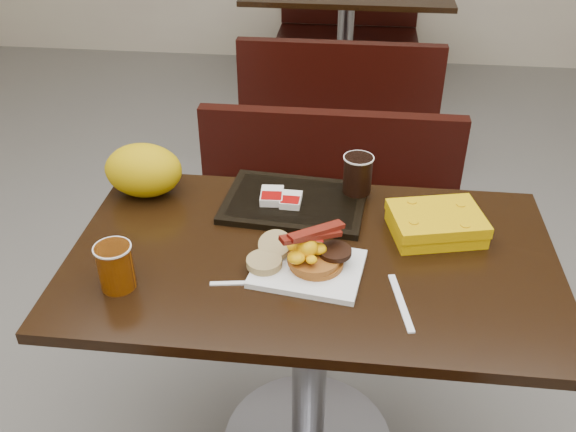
# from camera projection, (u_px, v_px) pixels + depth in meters

# --- Properties ---
(table_near) EXTENTS (1.20, 0.70, 0.75)m
(table_near) POSITION_uv_depth(u_px,v_px,m) (310.00, 360.00, 1.77)
(table_near) COLOR black
(table_near) RESTS_ON floor
(bench_near_n) EXTENTS (1.00, 0.46, 0.72)m
(bench_near_n) POSITION_uv_depth(u_px,v_px,m) (325.00, 225.00, 2.36)
(bench_near_n) COLOR black
(bench_near_n) RESTS_ON floor
(table_far) EXTENTS (1.20, 0.70, 0.75)m
(table_far) POSITION_uv_depth(u_px,v_px,m) (344.00, 51.00, 3.92)
(table_far) COLOR black
(table_far) RESTS_ON floor
(bench_far_s) EXTENTS (1.00, 0.46, 0.72)m
(bench_far_s) POSITION_uv_depth(u_px,v_px,m) (339.00, 98.00, 3.35)
(bench_far_s) COLOR black
(bench_far_s) RESTS_ON floor
(bench_far_n) EXTENTS (1.00, 0.46, 0.72)m
(bench_far_n) POSITION_uv_depth(u_px,v_px,m) (348.00, 20.00, 4.51)
(bench_far_n) COLOR black
(bench_far_n) RESTS_ON floor
(platter) EXTENTS (0.28, 0.23, 0.02)m
(platter) POSITION_uv_depth(u_px,v_px,m) (308.00, 269.00, 1.50)
(platter) COLOR white
(platter) RESTS_ON table_near
(pancake_stack) EXTENTS (0.15, 0.15, 0.03)m
(pancake_stack) POSITION_uv_depth(u_px,v_px,m) (316.00, 260.00, 1.49)
(pancake_stack) COLOR #954218
(pancake_stack) RESTS_ON platter
(sausage_patty) EXTENTS (0.09, 0.09, 0.01)m
(sausage_patty) POSITION_uv_depth(u_px,v_px,m) (335.00, 251.00, 1.49)
(sausage_patty) COLOR black
(sausage_patty) RESTS_ON pancake_stack
(scrambled_eggs) EXTENTS (0.11, 0.10, 0.05)m
(scrambled_eggs) POSITION_uv_depth(u_px,v_px,m) (307.00, 249.00, 1.47)
(scrambled_eggs) COLOR yellow
(scrambled_eggs) RESTS_ON pancake_stack
(bacon_strips) EXTENTS (0.17, 0.14, 0.01)m
(bacon_strips) POSITION_uv_depth(u_px,v_px,m) (311.00, 235.00, 1.46)
(bacon_strips) COLOR #470705
(bacon_strips) RESTS_ON scrambled_eggs
(muffin_bottom) EXTENTS (0.09, 0.09, 0.02)m
(muffin_bottom) POSITION_uv_depth(u_px,v_px,m) (264.00, 262.00, 1.49)
(muffin_bottom) COLOR tan
(muffin_bottom) RESTS_ON platter
(muffin_top) EXTENTS (0.10, 0.10, 0.05)m
(muffin_top) POSITION_uv_depth(u_px,v_px,m) (275.00, 245.00, 1.53)
(muffin_top) COLOR tan
(muffin_top) RESTS_ON platter
(coffee_cup_near) EXTENTS (0.09, 0.09, 0.11)m
(coffee_cup_near) POSITION_uv_depth(u_px,v_px,m) (116.00, 267.00, 1.43)
(coffee_cup_near) COLOR #934405
(coffee_cup_near) RESTS_ON table_near
(fork) EXTENTS (0.13, 0.04, 0.00)m
(fork) POSITION_uv_depth(u_px,v_px,m) (230.00, 283.00, 1.46)
(fork) COLOR white
(fork) RESTS_ON table_near
(knife) EXTENTS (0.05, 0.19, 0.00)m
(knife) POSITION_uv_depth(u_px,v_px,m) (401.00, 302.00, 1.41)
(knife) COLOR white
(knife) RESTS_ON table_near
(condiment_ketchup) EXTENTS (0.04, 0.03, 0.01)m
(condiment_ketchup) POSITION_uv_depth(u_px,v_px,m) (316.00, 242.00, 1.60)
(condiment_ketchup) COLOR #8C0504
(condiment_ketchup) RESTS_ON table_near
(tray) EXTENTS (0.40, 0.30, 0.02)m
(tray) POSITION_uv_depth(u_px,v_px,m) (294.00, 203.00, 1.74)
(tray) COLOR black
(tray) RESTS_ON table_near
(hashbrown_sleeve_left) EXTENTS (0.07, 0.09, 0.02)m
(hashbrown_sleeve_left) POSITION_uv_depth(u_px,v_px,m) (272.00, 196.00, 1.73)
(hashbrown_sleeve_left) COLOR silver
(hashbrown_sleeve_left) RESTS_ON tray
(hashbrown_sleeve_right) EXTENTS (0.06, 0.08, 0.02)m
(hashbrown_sleeve_right) POSITION_uv_depth(u_px,v_px,m) (291.00, 200.00, 1.72)
(hashbrown_sleeve_right) COLOR silver
(hashbrown_sleeve_right) RESTS_ON tray
(coffee_cup_far) EXTENTS (0.09, 0.09, 0.11)m
(coffee_cup_far) POSITION_uv_depth(u_px,v_px,m) (358.00, 174.00, 1.74)
(coffee_cup_far) COLOR black
(coffee_cup_far) RESTS_ON tray
(clamshell) EXTENTS (0.26, 0.22, 0.06)m
(clamshell) POSITION_uv_depth(u_px,v_px,m) (436.00, 223.00, 1.62)
(clamshell) COLOR #D6A103
(clamshell) RESTS_ON table_near
(paper_bag) EXTENTS (0.23, 0.18, 0.15)m
(paper_bag) POSITION_uv_depth(u_px,v_px,m) (144.00, 170.00, 1.76)
(paper_bag) COLOR #CF9406
(paper_bag) RESTS_ON table_near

